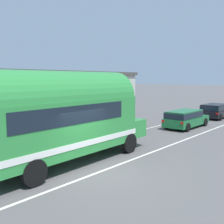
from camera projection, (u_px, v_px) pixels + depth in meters
The scene contains 6 objects.
ground_plane at pixel (96, 173), 11.07m from camera, with size 300.00×300.00×0.00m, color #565454.
lane_markings at pixel (186, 128), 21.29m from camera, with size 4.05×80.00×0.01m.
roadside_building at pixel (15, 99), 21.84m from camera, with size 11.47×17.35×4.34m.
painted_bus at pixel (55, 114), 11.66m from camera, with size 2.76×10.31×4.12m.
car_lead at pixel (185, 118), 21.14m from camera, with size 1.91×4.59×1.37m.
car_second at pixel (215, 110), 26.37m from camera, with size 2.10×4.57×1.37m.
Camera 1 is at (7.43, -7.71, 3.80)m, focal length 43.99 mm.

